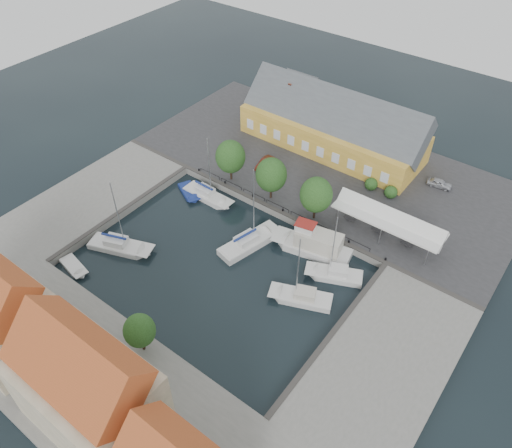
{
  "coord_description": "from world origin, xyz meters",
  "views": [
    {
      "loc": [
        28.56,
        -31.76,
        44.46
      ],
      "look_at": [
        0.0,
        6.0,
        1.5
      ],
      "focal_mm": 35.0,
      "sensor_mm": 36.0,
      "label": 1
    }
  ],
  "objects": [
    {
      "name": "tent_canopy",
      "position": [
        14.0,
        14.5,
        3.68
      ],
      "size": [
        14.0,
        4.0,
        2.83
      ],
      "color": "silver",
      "rests_on": "north_quay"
    },
    {
      "name": "east_quay",
      "position": [
        22.0,
        -2.0,
        0.5
      ],
      "size": [
        12.0,
        24.0,
        1.0
      ],
      "primitive_type": "cube",
      "color": "slate",
      "rests_on": "ground"
    },
    {
      "name": "warehouse",
      "position": [
        -2.6,
        28.36,
        4.43
      ],
      "size": [
        28.56,
        14.0,
        9.55
      ],
      "color": "gold",
      "rests_on": "north_quay"
    },
    {
      "name": "west_boat_d",
      "position": [
        -11.9,
        -6.65,
        0.27
      ],
      "size": [
        8.67,
        5.25,
        11.26
      ],
      "color": "silver",
      "rests_on": "ground"
    },
    {
      "name": "launch_nw",
      "position": [
        -12.5,
        6.83,
        0.09
      ],
      "size": [
        5.19,
        3.92,
        0.88
      ],
      "color": "navy",
      "rests_on": "ground"
    },
    {
      "name": "west_quay",
      "position": [
        -22.0,
        -2.0,
        0.5
      ],
      "size": [
        12.0,
        24.0,
        1.0
      ],
      "primitive_type": "cube",
      "color": "slate",
      "rests_on": "ground"
    },
    {
      "name": "east_boat_b",
      "position": [
        10.91,
        0.23,
        0.26
      ],
      "size": [
        7.53,
        4.92,
        10.07
      ],
      "color": "silver",
      "rests_on": "ground"
    },
    {
      "name": "car_red",
      "position": [
        -6.92,
        17.34,
        1.63
      ],
      "size": [
        1.6,
        3.9,
        1.26
      ],
      "primitive_type": "imported",
      "rotation": [
        0.0,
        0.0,
        0.07
      ],
      "color": "#5B2115",
      "rests_on": "north_quay"
    },
    {
      "name": "car_silver",
      "position": [
        15.56,
        28.31,
        1.59
      ],
      "size": [
        3.61,
        1.82,
        1.18
      ],
      "primitive_type": "imported",
      "rotation": [
        0.0,
        0.0,
        1.7
      ],
      "color": "#B5B7BD",
      "rests_on": "north_quay"
    },
    {
      "name": "north_quay",
      "position": [
        0.0,
        23.0,
        0.5
      ],
      "size": [
        56.0,
        26.0,
        1.0
      ],
      "primitive_type": "cube",
      "color": "#2D2D30",
      "rests_on": "ground"
    },
    {
      "name": "townhouses",
      "position": [
        1.93,
        -23.24,
        5.82
      ],
      "size": [
        36.3,
        8.5,
        12.0
      ],
      "color": "beige",
      "rests_on": "south_bank"
    },
    {
      "name": "south_bank",
      "position": [
        0.0,
        -21.0,
        0.5
      ],
      "size": [
        56.0,
        14.0,
        1.0
      ],
      "primitive_type": "cube",
      "color": "slate",
      "rests_on": "ground"
    },
    {
      "name": "quay_edge_fittings",
      "position": [
        0.02,
        4.75,
        1.06
      ],
      "size": [
        56.0,
        24.72,
        0.4
      ],
      "color": "#383533",
      "rests_on": "north_quay"
    },
    {
      "name": "east_boat_a",
      "position": [
        12.14,
        5.52,
        0.26
      ],
      "size": [
        7.09,
        4.82,
        9.91
      ],
      "color": "silver",
      "rests_on": "ground"
    },
    {
      "name": "trawler",
      "position": [
        7.86,
        7.58,
        1.02
      ],
      "size": [
        10.48,
        4.95,
        5.0
      ],
      "color": "silver",
      "rests_on": "ground"
    },
    {
      "name": "ground",
      "position": [
        0.0,
        0.0,
        0.0
      ],
      "size": [
        140.0,
        140.0,
        0.0
      ],
      "primitive_type": "plane",
      "color": "black",
      "rests_on": "ground"
    },
    {
      "name": "center_sailboat",
      "position": [
        0.71,
        3.49,
        0.36
      ],
      "size": [
        4.48,
        8.99,
        12.02
      ],
      "color": "silver",
      "rests_on": "ground"
    },
    {
      "name": "launch_sw",
      "position": [
        -13.76,
        -12.3,
        0.09
      ],
      "size": [
        4.71,
        2.47,
        0.98
      ],
      "color": "silver",
      "rests_on": "ground"
    },
    {
      "name": "quay_trees",
      "position": [
        -2.0,
        12.0,
        4.88
      ],
      "size": [
        18.2,
        4.2,
        6.3
      ],
      "color": "black",
      "rests_on": "north_quay"
    },
    {
      "name": "west_boat_a",
      "position": [
        -9.78,
        7.59,
        0.27
      ],
      "size": [
        8.03,
        2.4,
        10.65
      ],
      "color": "silver",
      "rests_on": "ground"
    }
  ]
}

